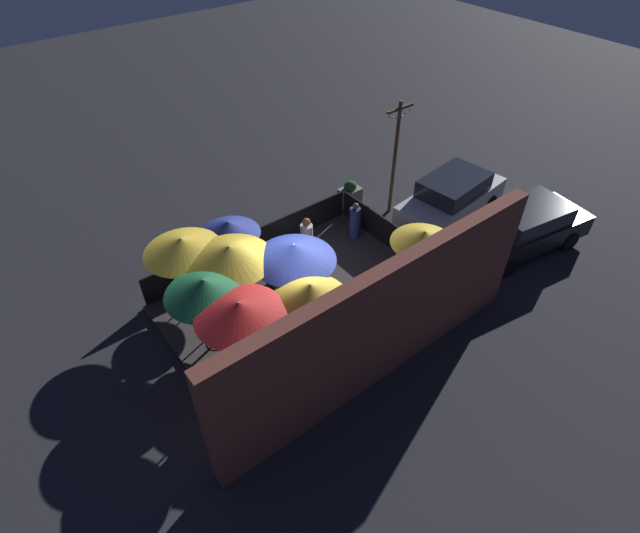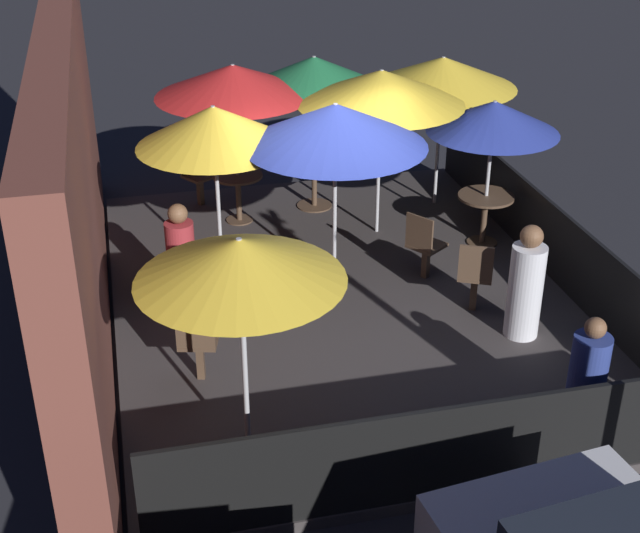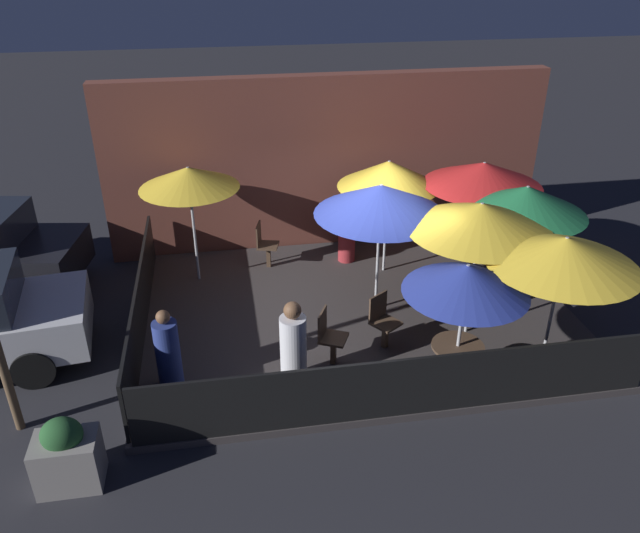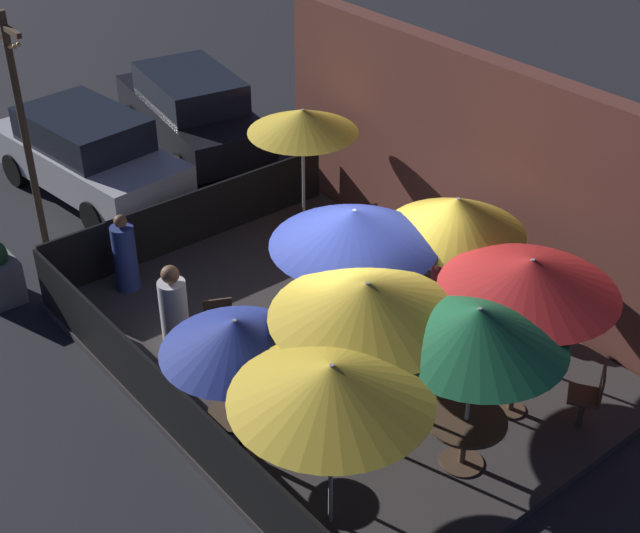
{
  "view_description": "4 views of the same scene",
  "coord_description": "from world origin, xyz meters",
  "px_view_note": "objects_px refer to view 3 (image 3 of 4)",
  "views": [
    {
      "loc": [
        5.87,
        8.2,
        10.39
      ],
      "look_at": [
        -0.55,
        -0.03,
        1.21
      ],
      "focal_mm": 28.0,
      "sensor_mm": 36.0,
      "label": 1
    },
    {
      "loc": [
        -9.34,
        2.52,
        5.59
      ],
      "look_at": [
        -0.81,
        0.48,
        0.98
      ],
      "focal_mm": 50.0,
      "sensor_mm": 36.0,
      "label": 2
    },
    {
      "loc": [
        -2.23,
        -9.17,
        6.1
      ],
      "look_at": [
        -0.72,
        -0.27,
        1.22
      ],
      "focal_mm": 35.0,
      "sensor_mm": 36.0,
      "label": 3
    },
    {
      "loc": [
        7.71,
        -6.53,
        7.94
      ],
      "look_at": [
        -0.39,
        0.05,
        1.25
      ],
      "focal_mm": 50.0,
      "sensor_mm": 36.0,
      "label": 4
    }
  ],
  "objects_px": {
    "planter_box": "(67,455)",
    "patio_umbrella_2": "(467,279)",
    "patio_umbrella_5": "(481,217)",
    "dining_table_0": "(513,278)",
    "patio_chair_3": "(265,244)",
    "patio_chair_2": "(383,319)",
    "patron_1": "(347,233)",
    "patio_umbrella_4": "(189,178)",
    "patron_0": "(293,347)",
    "dining_table_1": "(473,249)",
    "patio_umbrella_3": "(389,174)",
    "dining_table_2": "(457,354)",
    "patio_chair_0": "(329,336)",
    "patio_umbrella_7": "(564,252)",
    "patio_umbrella_1": "(483,174)",
    "patio_umbrella_0": "(526,200)",
    "patron_2": "(168,352)",
    "patio_chair_1": "(500,238)",
    "patio_umbrella_6": "(381,200)"
  },
  "relations": [
    {
      "from": "patio_umbrella_4",
      "to": "dining_table_1",
      "type": "xyz_separation_m",
      "value": [
        5.27,
        -0.73,
        -1.52
      ]
    },
    {
      "from": "patio_umbrella_0",
      "to": "planter_box",
      "type": "height_order",
      "value": "patio_umbrella_0"
    },
    {
      "from": "patio_umbrella_4",
      "to": "patio_umbrella_6",
      "type": "distance_m",
      "value": 3.52
    },
    {
      "from": "planter_box",
      "to": "patron_1",
      "type": "bearing_deg",
      "value": 48.16
    },
    {
      "from": "dining_table_0",
      "to": "patron_1",
      "type": "bearing_deg",
      "value": 138.82
    },
    {
      "from": "dining_table_2",
      "to": "patio_chair_0",
      "type": "bearing_deg",
      "value": 153.85
    },
    {
      "from": "patio_umbrella_2",
      "to": "patron_2",
      "type": "bearing_deg",
      "value": 170.16
    },
    {
      "from": "patio_umbrella_0",
      "to": "dining_table_1",
      "type": "height_order",
      "value": "patio_umbrella_0"
    },
    {
      "from": "patio_umbrella_5",
      "to": "patron_1",
      "type": "xyz_separation_m",
      "value": [
        -1.46,
        2.88,
        -1.5
      ]
    },
    {
      "from": "patio_umbrella_2",
      "to": "dining_table_0",
      "type": "relative_size",
      "value": 2.11
    },
    {
      "from": "dining_table_1",
      "to": "planter_box",
      "type": "height_order",
      "value": "planter_box"
    },
    {
      "from": "patron_1",
      "to": "patio_chair_2",
      "type": "bearing_deg",
      "value": -118.56
    },
    {
      "from": "patio_umbrella_5",
      "to": "dining_table_0",
      "type": "height_order",
      "value": "patio_umbrella_5"
    },
    {
      "from": "patio_chair_1",
      "to": "patio_chair_0",
      "type": "bearing_deg",
      "value": 1.61
    },
    {
      "from": "patio_umbrella_6",
      "to": "patron_1",
      "type": "bearing_deg",
      "value": 93.97
    },
    {
      "from": "patio_umbrella_7",
      "to": "planter_box",
      "type": "xyz_separation_m",
      "value": [
        -6.78,
        -1.05,
        -1.69
      ]
    },
    {
      "from": "patio_umbrella_4",
      "to": "patron_0",
      "type": "relative_size",
      "value": 1.65
    },
    {
      "from": "patio_umbrella_3",
      "to": "patio_chair_3",
      "type": "distance_m",
      "value": 2.81
    },
    {
      "from": "dining_table_0",
      "to": "patio_chair_0",
      "type": "height_order",
      "value": "patio_chair_0"
    },
    {
      "from": "patio_umbrella_3",
      "to": "patio_umbrella_6",
      "type": "distance_m",
      "value": 1.46
    },
    {
      "from": "patio_umbrella_4",
      "to": "dining_table_0",
      "type": "distance_m",
      "value": 6.04
    },
    {
      "from": "patio_umbrella_3",
      "to": "patron_1",
      "type": "distance_m",
      "value": 1.64
    },
    {
      "from": "patio_umbrella_5",
      "to": "patio_umbrella_7",
      "type": "height_order",
      "value": "patio_umbrella_5"
    },
    {
      "from": "planter_box",
      "to": "patio_umbrella_2",
      "type": "bearing_deg",
      "value": 9.43
    },
    {
      "from": "patio_umbrella_1",
      "to": "patio_chair_2",
      "type": "height_order",
      "value": "patio_umbrella_1"
    },
    {
      "from": "patio_umbrella_1",
      "to": "patron_0",
      "type": "distance_m",
      "value": 4.91
    },
    {
      "from": "patio_chair_2",
      "to": "patron_1",
      "type": "bearing_deg",
      "value": 144.51
    },
    {
      "from": "patio_umbrella_3",
      "to": "patio_chair_2",
      "type": "height_order",
      "value": "patio_umbrella_3"
    },
    {
      "from": "patio_chair_1",
      "to": "patio_umbrella_7",
      "type": "bearing_deg",
      "value": 43.27
    },
    {
      "from": "patio_chair_2",
      "to": "patron_0",
      "type": "relative_size",
      "value": 0.67
    },
    {
      "from": "patio_umbrella_0",
      "to": "patio_umbrella_1",
      "type": "relative_size",
      "value": 0.99
    },
    {
      "from": "patio_umbrella_5",
      "to": "dining_table_1",
      "type": "distance_m",
      "value": 2.55
    },
    {
      "from": "patio_umbrella_3",
      "to": "patron_0",
      "type": "height_order",
      "value": "patio_umbrella_3"
    },
    {
      "from": "patio_chair_3",
      "to": "planter_box",
      "type": "xyz_separation_m",
      "value": [
        -2.89,
        -5.08,
        -0.17
      ]
    },
    {
      "from": "dining_table_2",
      "to": "patio_chair_3",
      "type": "relative_size",
      "value": 0.82
    },
    {
      "from": "patio_umbrella_2",
      "to": "patio_chair_3",
      "type": "distance_m",
      "value": 5.02
    },
    {
      "from": "patio_umbrella_0",
      "to": "dining_table_1",
      "type": "distance_m",
      "value": 1.92
    },
    {
      "from": "patio_umbrella_1",
      "to": "patio_umbrella_5",
      "type": "xyz_separation_m",
      "value": [
        -0.82,
        -1.85,
        0.01
      ]
    },
    {
      "from": "patio_umbrella_7",
      "to": "dining_table_1",
      "type": "height_order",
      "value": "patio_umbrella_7"
    },
    {
      "from": "planter_box",
      "to": "patio_umbrella_6",
      "type": "bearing_deg",
      "value": 34.05
    },
    {
      "from": "planter_box",
      "to": "patio_chair_3",
      "type": "bearing_deg",
      "value": 60.39
    },
    {
      "from": "patio_umbrella_4",
      "to": "patio_umbrella_5",
      "type": "xyz_separation_m",
      "value": [
        4.45,
        -2.58,
        0.03
      ]
    },
    {
      "from": "patio_umbrella_5",
      "to": "patron_2",
      "type": "bearing_deg",
      "value": -172.93
    },
    {
      "from": "patio_umbrella_1",
      "to": "dining_table_1",
      "type": "height_order",
      "value": "patio_umbrella_1"
    },
    {
      "from": "dining_table_0",
      "to": "patio_umbrella_4",
      "type": "bearing_deg",
      "value": 160.83
    },
    {
      "from": "patio_chair_2",
      "to": "patron_0",
      "type": "xyz_separation_m",
      "value": [
        -1.53,
        -0.66,
        0.12
      ]
    },
    {
      "from": "dining_table_0",
      "to": "patron_0",
      "type": "xyz_separation_m",
      "value": [
        -4.11,
        -1.48,
        0.06
      ]
    },
    {
      "from": "patio_umbrella_0",
      "to": "patron_1",
      "type": "distance_m",
      "value": 3.66
    },
    {
      "from": "patio_chair_1",
      "to": "patio_umbrella_4",
      "type": "bearing_deg",
      "value": -35.6
    },
    {
      "from": "patron_2",
      "to": "dining_table_0",
      "type": "bearing_deg",
      "value": -40.86
    }
  ]
}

